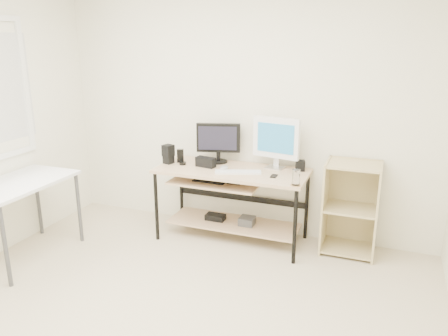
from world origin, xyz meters
TOP-DOWN VIEW (x-y plane):
  - room at (-0.14, 0.04)m, footprint 4.01×4.01m
  - desk at (-0.03, 1.66)m, footprint 1.50×0.65m
  - side_table at (-1.68, 0.60)m, footprint 0.60×1.00m
  - shelf_unit at (1.15, 1.82)m, footprint 0.50×0.40m
  - black_monitor at (-0.22, 1.85)m, footprint 0.45×0.19m
  - white_imac at (0.39, 1.84)m, footprint 0.48×0.15m
  - keyboard at (0.09, 1.57)m, footprint 0.46×0.26m
  - mouse at (-0.06, 1.61)m, footprint 0.08×0.13m
  - center_speaker at (-0.28, 1.65)m, footprint 0.21×0.12m
  - speaker_left at (-0.69, 1.63)m, footprint 0.12×0.12m
  - speaker_right at (0.64, 1.86)m, footprint 0.11×0.11m
  - audio_controller at (-0.60, 1.71)m, footprint 0.08×0.07m
  - volume_puck at (-0.53, 1.63)m, footprint 0.08×0.08m
  - smartphone at (0.45, 1.57)m, footprint 0.06×0.11m
  - coaster at (0.69, 1.39)m, footprint 0.10×0.10m
  - drinking_glass at (0.69, 1.39)m, footprint 0.08×0.08m

SIDE VIEW (x-z plane):
  - shelf_unit at x=1.15m, z-range 0.00..0.90m
  - desk at x=-0.03m, z-range 0.16..0.91m
  - side_table at x=-1.68m, z-range 0.30..1.05m
  - coaster at x=0.69m, z-range 0.75..0.76m
  - smartphone at x=0.45m, z-range 0.75..0.76m
  - keyboard at x=0.09m, z-range 0.75..0.77m
  - volume_puck at x=-0.53m, z-range 0.75..0.78m
  - mouse at x=-0.06m, z-range 0.75..0.79m
  - center_speaker at x=-0.28m, z-range 0.75..0.85m
  - speaker_right at x=0.64m, z-range 0.75..0.85m
  - audio_controller at x=-0.60m, z-range 0.75..0.89m
  - drinking_glass at x=0.69m, z-range 0.76..0.90m
  - speaker_left at x=-0.69m, z-range 0.75..0.95m
  - black_monitor at x=-0.22m, z-range 0.78..1.19m
  - white_imac at x=0.39m, z-range 0.79..1.30m
  - room at x=-0.14m, z-range 0.01..2.63m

